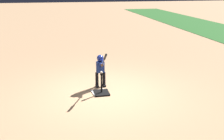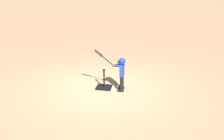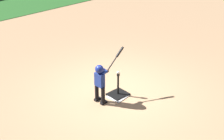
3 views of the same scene
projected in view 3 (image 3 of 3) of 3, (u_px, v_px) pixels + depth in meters
The scene contains 5 objects.
ground_plane at pixel (117, 93), 8.34m from camera, with size 90.00×90.00×0.00m, color tan.
home_plate at pixel (117, 96), 8.15m from camera, with size 0.44×0.44×0.02m, color white.
batting_tee at pixel (118, 93), 8.20m from camera, with size 0.49×0.44×0.63m.
batter_child at pixel (101, 78), 7.65m from camera, with size 0.95×0.33×1.29m.
baseball at pixel (118, 73), 7.92m from camera, with size 0.07×0.07×0.07m, color white.
Camera 3 is at (-4.91, -5.14, 4.40)m, focal length 50.00 mm.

